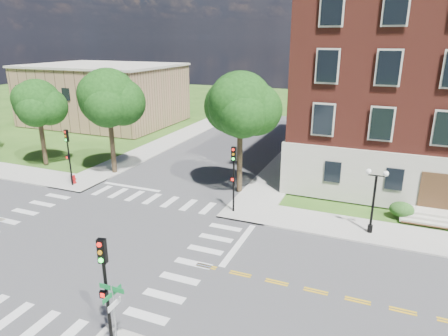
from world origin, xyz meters
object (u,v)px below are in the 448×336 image
at_px(traffic_signal_se, 105,280).
at_px(traffic_signal_nw, 68,150).
at_px(traffic_signal_ne, 234,171).
at_px(fire_hydrant, 74,179).
at_px(twin_lamp_west, 374,198).
at_px(street_sign_pole, 114,307).

height_order(traffic_signal_se, traffic_signal_nw, same).
relative_size(traffic_signal_se, traffic_signal_ne, 1.00).
height_order(traffic_signal_se, fire_hydrant, traffic_signal_se).
bearing_deg(traffic_signal_nw, twin_lamp_west, 1.14).
xyz_separation_m(traffic_signal_se, fire_hydrant, (-14.82, 14.39, -2.72)).
height_order(traffic_signal_ne, twin_lamp_west, traffic_signal_ne).
relative_size(traffic_signal_ne, fire_hydrant, 6.40).
height_order(traffic_signal_ne, traffic_signal_nw, same).
distance_m(traffic_signal_nw, fire_hydrant, 2.76).
bearing_deg(twin_lamp_west, traffic_signal_se, -122.48).
distance_m(traffic_signal_nw, street_sign_pole, 20.86).
relative_size(twin_lamp_west, fire_hydrant, 5.64).
bearing_deg(traffic_signal_nw, street_sign_pole, -43.17).
bearing_deg(fire_hydrant, traffic_signal_nw, -69.91).
xyz_separation_m(street_sign_pole, fire_hydrant, (-15.36, 14.69, -1.84)).
height_order(traffic_signal_nw, twin_lamp_west, traffic_signal_nw).
bearing_deg(traffic_signal_ne, twin_lamp_west, 1.71).
xyz_separation_m(traffic_signal_nw, street_sign_pole, (15.20, -14.26, -0.88)).
distance_m(twin_lamp_west, street_sign_pole, 17.08).
distance_m(twin_lamp_west, fire_hydrant, 24.09).
height_order(traffic_signal_se, street_sign_pole, traffic_signal_se).
relative_size(street_sign_pole, fire_hydrant, 4.13).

